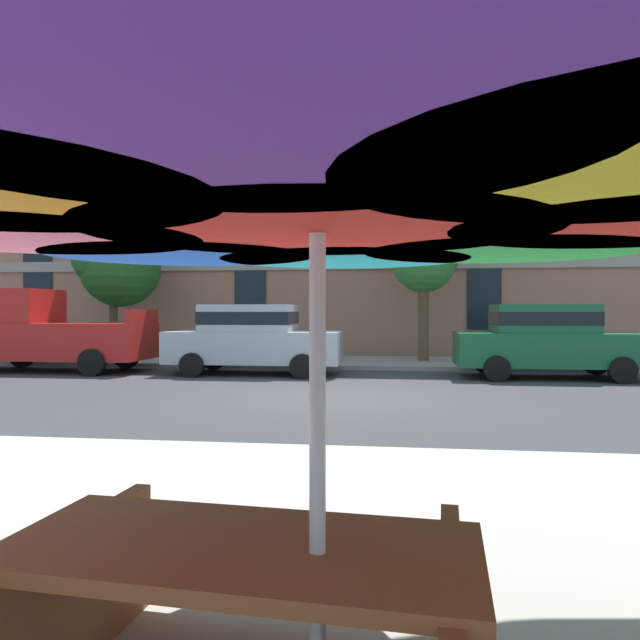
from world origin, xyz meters
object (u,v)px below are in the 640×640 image
Objects in this scene: sedan_silver at (253,337)px; patio_umbrella at (317,170)px; street_tree_middle at (424,251)px; picnic_table at (240,616)px; pickup_red at (46,333)px; sedan_green at (547,339)px; street_tree_left at (115,265)px.

sedan_silver is 13.18m from patio_umbrella.
picnic_table is (-1.46, -15.94, -2.93)m from street_tree_middle.
pickup_red reaches higher than sedan_green.
patio_umbrella is at bearing -54.67° from pickup_red.
street_tree_left is (-5.37, 3.39, 2.14)m from sedan_silver.
picnic_table is at bearing -62.37° from street_tree_left.
patio_umbrella is 1.89× the size of picnic_table.
pickup_red is at bearing 125.33° from patio_umbrella.
patio_umbrella is at bearing -75.33° from sedan_silver.
pickup_red reaches higher than sedan_silver.
pickup_red is 15.36m from picnic_table.
sedan_green is 0.93× the size of street_tree_middle.
street_tree_middle reaches higher than patio_umbrella.
picnic_table is (8.70, -12.64, -0.54)m from pickup_red.
street_tree_left is 2.25× the size of picnic_table.
sedan_silver is at bearing -143.63° from street_tree_middle.
pickup_red is 1.16× the size of sedan_silver.
street_tree_middle is at bearing 36.37° from sedan_silver.
street_tree_left is 9.86m from street_tree_middle.
sedan_silver is 1.02× the size of street_tree_left.
patio_umbrella reaches higher than pickup_red.
patio_umbrella is at bearing -61.61° from street_tree_left.
street_tree_middle is (4.48, 3.30, 2.47)m from sedan_silver.
pickup_red is at bearing -162.00° from street_tree_middle.
street_tree_left is (-12.61, 3.39, 2.14)m from sedan_green.
pickup_red is at bearing 180.00° from sedan_green.
patio_umbrella is at bearing -94.13° from street_tree_middle.
street_tree_middle reaches higher than street_tree_left.
picnic_table is (8.39, -16.04, -2.60)m from street_tree_left.
sedan_green is at bearing 0.00° from sedan_silver.
sedan_green reaches higher than picnic_table.
street_tree_middle is at bearing -0.53° from street_tree_left.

